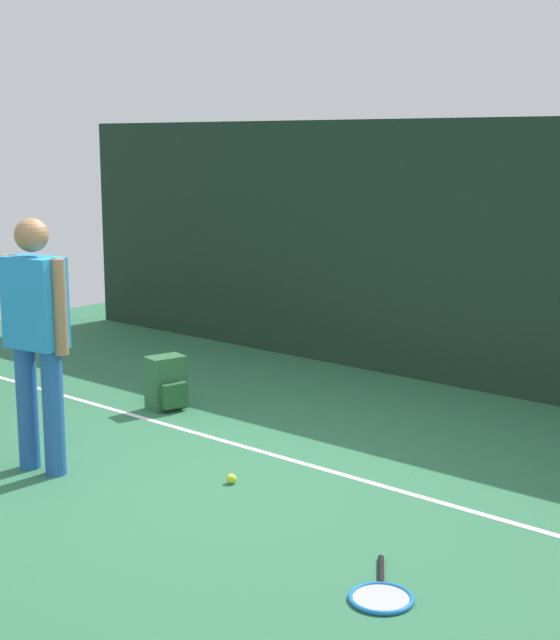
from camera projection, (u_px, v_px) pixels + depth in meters
ground_plane at (241, 477)px, 6.18m from camera, size 12.00×12.00×0.00m
back_fence at (472, 256)px, 8.20m from camera, size 10.00×0.10×2.38m
court_line at (287, 459)px, 6.54m from camera, size 9.00×0.05×0.00m
tennis_player at (36, 330)px, 6.12m from camera, size 0.52×0.28×1.70m
tennis_racket at (381, 595)px, 4.56m from camera, size 0.49×0.61×0.03m
backpack at (167, 384)px, 7.73m from camera, size 0.34×0.34×0.44m
tennis_ball_by_fence at (231, 479)px, 6.06m from camera, size 0.07×0.07×0.07m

